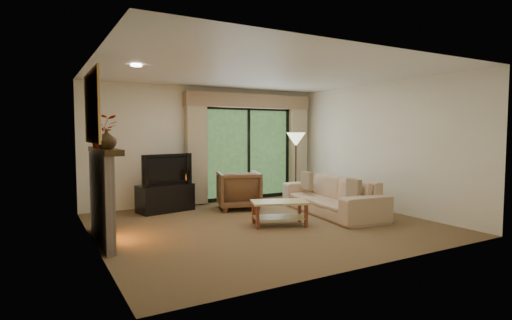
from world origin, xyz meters
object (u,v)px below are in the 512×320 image
media_console (165,198)px  armchair (239,190)px  sofa (332,196)px  coffee_table (279,213)px

media_console → armchair: size_ratio=1.26×
media_console → armchair: bearing=-29.7°
sofa → coffee_table: (-1.44, -0.35, -0.14)m
armchair → coffee_table: armchair is taller
armchair → media_console: bearing=-0.9°
media_console → armchair: armchair is taller
media_console → sofa: (2.78, -1.81, 0.08)m
armchair → coffee_table: (-0.08, -1.69, -0.18)m
armchair → sofa: (1.36, -1.34, -0.04)m
media_console → sofa: 3.32m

